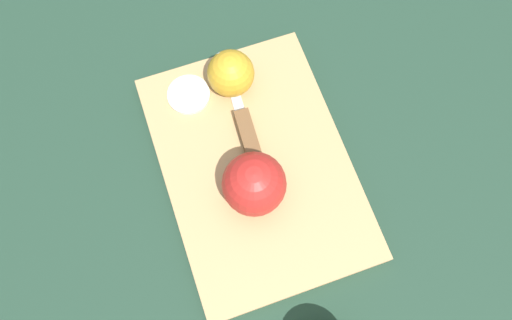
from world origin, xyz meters
name	(u,v)px	position (x,y,z in m)	size (l,w,h in m)	color
ground_plane	(256,169)	(0.00, 0.00, 0.00)	(4.00, 4.00, 0.00)	#1E3828
cutting_board	(256,167)	(0.00, 0.00, 0.01)	(0.40, 0.29, 0.02)	tan
apple_half_left	(254,184)	(-0.04, 0.01, 0.06)	(0.09, 0.09, 0.09)	red
apple_half_right	(229,74)	(0.14, 0.00, 0.06)	(0.07, 0.07, 0.07)	gold
knife	(247,132)	(0.05, 0.00, 0.03)	(0.16, 0.02, 0.02)	silver
apple_slice	(189,95)	(0.14, 0.07, 0.02)	(0.07, 0.07, 0.01)	#EFE5C6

